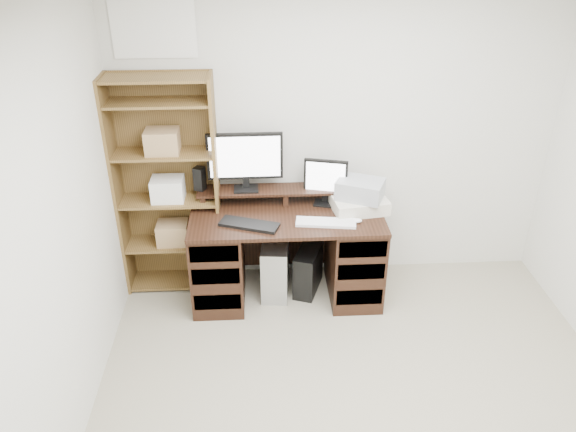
{
  "coord_description": "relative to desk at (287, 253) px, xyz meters",
  "views": [
    {
      "loc": [
        -0.63,
        -2.17,
        2.85
      ],
      "look_at": [
        -0.43,
        1.43,
        0.85
      ],
      "focal_mm": 35.0,
      "sensor_mm": 36.0,
      "label": 1
    }
  ],
  "objects": [
    {
      "name": "room",
      "position": [
        0.42,
        -1.64,
        0.86
      ],
      "size": [
        3.54,
        4.04,
        2.54
      ],
      "color": "gray",
      "rests_on": "ground"
    },
    {
      "name": "desk",
      "position": [
        0.0,
        0.0,
        0.0
      ],
      "size": [
        1.5,
        0.7,
        0.75
      ],
      "color": "black",
      "rests_on": "ground"
    },
    {
      "name": "riser_shelf",
      "position": [
        0.0,
        0.21,
        0.45
      ],
      "size": [
        1.4,
        0.22,
        0.12
      ],
      "color": "black",
      "rests_on": "desk"
    },
    {
      "name": "monitor_wide",
      "position": [
        -0.31,
        0.22,
        0.74
      ],
      "size": [
        0.59,
        0.15,
        0.47
      ],
      "rotation": [
        0.0,
        0.0,
        0.01
      ],
      "color": "black",
      "rests_on": "riser_shelf"
    },
    {
      "name": "monitor_small",
      "position": [
        0.32,
        0.16,
        0.57
      ],
      "size": [
        0.34,
        0.16,
        0.38
      ],
      "rotation": [
        0.0,
        0.0,
        -0.25
      ],
      "color": "black",
      "rests_on": "desk"
    },
    {
      "name": "speaker",
      "position": [
        -0.67,
        0.23,
        0.58
      ],
      "size": [
        0.1,
        0.1,
        0.19
      ],
      "primitive_type": "cube",
      "rotation": [
        0.0,
        0.0,
        -0.41
      ],
      "color": "black",
      "rests_on": "riser_shelf"
    },
    {
      "name": "keyboard_black",
      "position": [
        -0.29,
        -0.17,
        0.37
      ],
      "size": [
        0.47,
        0.29,
        0.02
      ],
      "primitive_type": "cube",
      "rotation": [
        0.0,
        0.0,
        -0.35
      ],
      "color": "black",
      "rests_on": "desk"
    },
    {
      "name": "keyboard_white",
      "position": [
        0.29,
        -0.17,
        0.37
      ],
      "size": [
        0.46,
        0.2,
        0.02
      ],
      "primitive_type": "cube",
      "rotation": [
        0.0,
        0.0,
        -0.13
      ],
      "color": "silver",
      "rests_on": "desk"
    },
    {
      "name": "mouse",
      "position": [
        0.52,
        -0.16,
        0.38
      ],
      "size": [
        0.08,
        0.06,
        0.03
      ],
      "primitive_type": "ellipsoid",
      "rotation": [
        0.0,
        0.0,
        0.07
      ],
      "color": "white",
      "rests_on": "desk"
    },
    {
      "name": "printer",
      "position": [
        0.57,
        0.04,
        0.41
      ],
      "size": [
        0.46,
        0.37,
        0.1
      ],
      "primitive_type": "cube",
      "rotation": [
        0.0,
        0.0,
        0.15
      ],
      "color": "beige",
      "rests_on": "desk"
    },
    {
      "name": "basket",
      "position": [
        0.57,
        0.04,
        0.54
      ],
      "size": [
        0.42,
        0.37,
        0.15
      ],
      "primitive_type": "cube",
      "rotation": [
        0.0,
        0.0,
        -0.42
      ],
      "color": "#9B9FA5",
      "rests_on": "printer"
    },
    {
      "name": "tower_silver",
      "position": [
        -0.09,
        0.06,
        -0.15
      ],
      "size": [
        0.25,
        0.49,
        0.47
      ],
      "primitive_type": "cube",
      "rotation": [
        0.0,
        0.0,
        -0.09
      ],
      "color": "#B2B5B9",
      "rests_on": "ground"
    },
    {
      "name": "tower_black",
      "position": [
        0.18,
        0.04,
        -0.2
      ],
      "size": [
        0.28,
        0.42,
        0.39
      ],
      "rotation": [
        0.0,
        0.0,
        -0.34
      ],
      "color": "black",
      "rests_on": "ground"
    },
    {
      "name": "bookshelf",
      "position": [
        -0.92,
        0.21,
        0.53
      ],
      "size": [
        0.8,
        0.3,
        1.8
      ],
      "color": "brown",
      "rests_on": "ground"
    }
  ]
}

